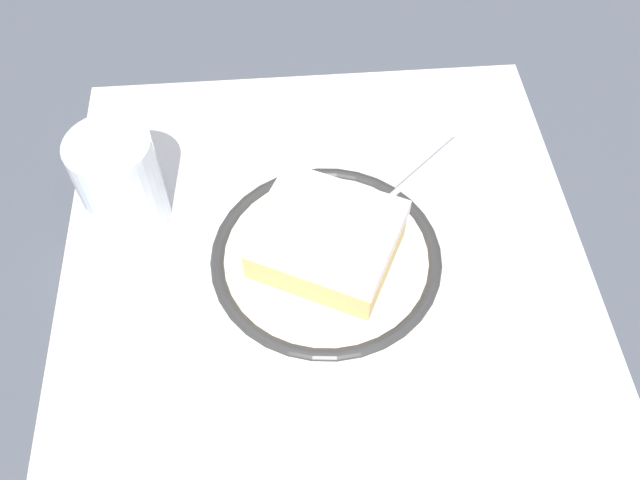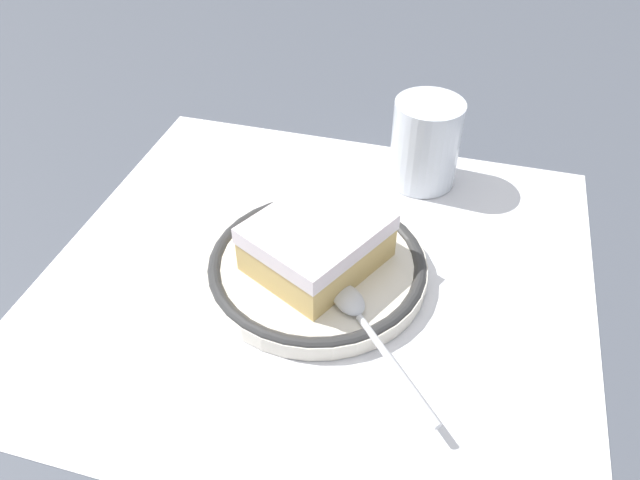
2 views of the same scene
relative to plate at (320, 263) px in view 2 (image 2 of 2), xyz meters
The scene contains 6 objects.
ground_plane 0.01m from the plate, 102.53° to the right, with size 2.40×2.40×0.00m, color #4C515B.
placemat 0.01m from the plate, 102.53° to the right, with size 0.45×0.42×0.00m, color white.
plate is the anchor object (origin of this frame).
cake_slice 0.03m from the plate, 68.10° to the right, with size 0.12×0.13×0.04m.
spoon 0.07m from the plate, 50.89° to the right, with size 0.10×0.11×0.01m.
cup 0.17m from the plate, 67.63° to the left, with size 0.07×0.07×0.09m.
Camera 2 is at (0.10, -0.35, 0.36)m, focal length 34.07 mm.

